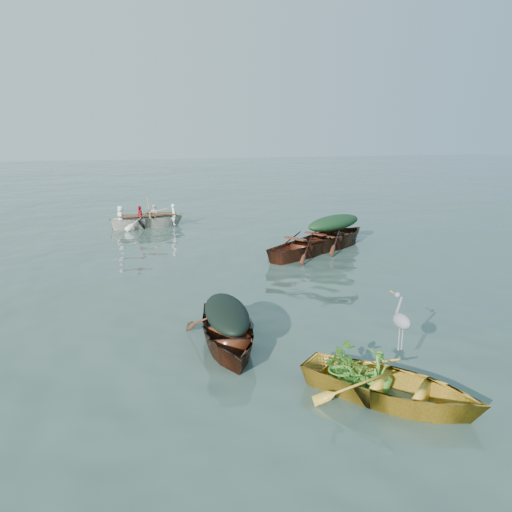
% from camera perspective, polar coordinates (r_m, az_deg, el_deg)
% --- Properties ---
extents(ground, '(140.00, 140.00, 0.00)m').
position_cam_1_polar(ground, '(12.27, 8.77, -4.99)').
color(ground, '#3A5147').
rests_on(ground, ground).
extents(yellow_dinghy, '(3.31, 3.61, 0.94)m').
position_cam_1_polar(yellow_dinghy, '(8.09, 14.99, -15.72)').
color(yellow_dinghy, yellow).
rests_on(yellow_dinghy, ground).
extents(dark_covered_boat, '(1.87, 3.99, 0.97)m').
position_cam_1_polar(dark_covered_boat, '(9.64, -3.32, -10.21)').
color(dark_covered_boat, '#542613').
rests_on(dark_covered_boat, ground).
extents(green_tarp_boat, '(5.19, 3.81, 1.22)m').
position_cam_1_polar(green_tarp_boat, '(17.84, 8.81, 0.96)').
color(green_tarp_boat, '#4E2812').
rests_on(green_tarp_boat, ground).
extents(open_wooden_boat, '(4.65, 3.46, 1.07)m').
position_cam_1_polar(open_wooden_boat, '(16.53, 5.62, 0.04)').
color(open_wooden_boat, '#502114').
rests_on(open_wooden_boat, ground).
extents(rowed_boat, '(4.49, 1.70, 1.05)m').
position_cam_1_polar(rowed_boat, '(21.92, -12.22, 3.21)').
color(rowed_boat, white).
rests_on(rowed_boat, ground).
extents(dark_tarp_cover, '(1.03, 2.20, 0.40)m').
position_cam_1_polar(dark_tarp_cover, '(9.38, -3.38, -6.38)').
color(dark_tarp_cover, black).
rests_on(dark_tarp_cover, dark_covered_boat).
extents(green_tarp_cover, '(2.85, 2.10, 0.52)m').
position_cam_1_polar(green_tarp_cover, '(17.67, 8.91, 3.72)').
color(green_tarp_cover, black).
rests_on(green_tarp_cover, green_tarp_boat).
extents(thwart_benches, '(2.40, 1.86, 0.04)m').
position_cam_1_polar(thwart_benches, '(16.41, 5.67, 1.92)').
color(thwart_benches, '#471C10').
rests_on(thwart_benches, open_wooden_boat).
extents(heron, '(0.47, 0.49, 0.92)m').
position_cam_1_polar(heron, '(8.18, 16.26, -8.21)').
color(heron, gray).
rests_on(heron, yellow_dinghy).
extents(dinghy_weeds, '(1.11, 1.14, 0.60)m').
position_cam_1_polar(dinghy_weeds, '(7.92, 11.56, -9.93)').
color(dinghy_weeds, '#2C6119').
rests_on(dinghy_weeds, yellow_dinghy).
extents(rowers, '(3.17, 1.45, 0.76)m').
position_cam_1_polar(rowers, '(21.77, -12.34, 5.55)').
color(rowers, white).
rests_on(rowers, rowed_boat).
extents(oars, '(0.83, 2.64, 0.06)m').
position_cam_1_polar(oars, '(21.82, -12.30, 4.64)').
color(oars, olive).
rests_on(oars, rowed_boat).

